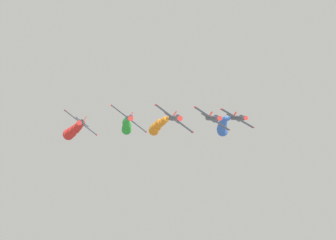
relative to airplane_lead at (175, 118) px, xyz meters
name	(u,v)px	position (x,y,z in m)	size (l,w,h in m)	color
airplane_lead	(175,118)	(0.00, 0.00, 0.00)	(7.90, 10.35, 5.98)	#333842
smoke_trail_lead	(157,126)	(0.83, -21.55, -2.14)	(3.10, 21.06, 5.28)	orange
airplane_left_inner	(213,118)	(-9.92, -8.11, -0.04)	(8.18, 10.35, 5.56)	#333842
airplane_right_inner	(129,118)	(8.73, -6.41, -0.04)	(7.77, 10.35, 6.15)	#333842
smoke_trail_right_inner	(127,126)	(8.43, -23.30, -1.99)	(2.58, 15.20, 4.92)	green
airplane_left_outer	(238,118)	(-18.69, -16.86, -0.03)	(8.50, 10.35, 5.01)	#333842
smoke_trail_left_outer	(223,127)	(-21.28, -39.28, -2.76)	(6.22, 22.59, 6.44)	blue
airplane_right_outer	(81,122)	(19.25, -15.61, -1.02)	(7.72, 10.35, 6.22)	#333842
smoke_trail_right_outer	(74,130)	(22.86, -40.83, -3.69)	(7.74, 25.84, 6.32)	red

